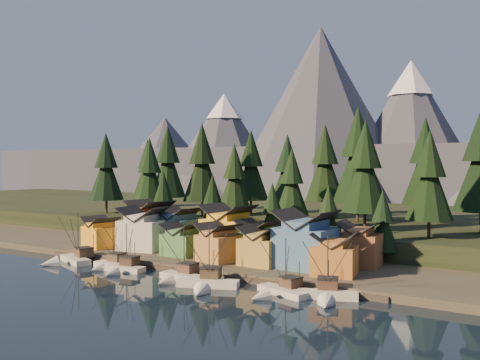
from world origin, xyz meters
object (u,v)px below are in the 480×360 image
Objects in this scene: boat_2 at (122,262)px; boat_5 at (278,285)px; house_front_1 at (143,227)px; house_back_0 at (150,221)px; boat_6 at (327,287)px; house_front_0 at (101,231)px; boat_4 at (206,276)px; boat_1 at (109,258)px; house_back_1 at (179,226)px; boat_0 at (70,253)px; boat_3 at (178,269)px.

boat_2 is 35.67m from boat_5.
house_front_1 is 1.03× the size of house_back_0.
boat_5 is 0.96× the size of boat_6.
boat_2 is 1.24× the size of house_front_0.
boat_4 reaches higher than boat_2.
boat_1 is 0.90× the size of boat_4.
boat_5 is at bearing -0.11° from house_front_0.
house_back_0 is at bearing 176.07° from house_back_1.
house_back_0 is at bearing 110.66° from boat_1.
house_back_1 is (10.48, -1.20, -0.65)m from house_back_0.
boat_0 is 1.01× the size of boat_4.
boat_4 is at bearing -40.94° from house_back_1.
house_front_1 is at bearing 178.44° from boat_5.
boat_6 is at bearing -0.81° from boat_1.
house_front_1 reaches higher than boat_6.
boat_6 is (8.01, 1.86, 0.25)m from boat_5.
boat_6 reaches higher than boat_3.
boat_5 is at bearing -12.21° from boat_4.
house_front_0 is at bearing 162.97° from boat_3.
boat_4 is at bearing 17.01° from boat_0.
boat_2 is 24.66m from house_front_0.
house_back_0 reaches higher than boat_1.
boat_2 is at bearing -76.70° from house_back_1.
house_back_0 is at bearing 114.92° from boat_2.
boat_5 is at bearing 172.75° from boat_6.
house_front_0 is (-34.81, 13.07, 3.27)m from boat_3.
house_front_1 is at bearing 149.38° from boat_3.
boat_3 is 38.61m from house_back_0.
house_back_1 is (-4.47, 23.72, 4.39)m from boat_2.
house_back_1 is (15.98, 10.34, 1.16)m from house_front_0.
boat_2 is at bearing -20.15° from house_front_0.
house_back_0 reaches higher than boat_3.
house_front_0 is (-20.46, 13.38, 3.23)m from boat_2.
boat_6 reaches higher than boat_2.
boat_3 is 37.32m from house_front_0.
boat_0 is at bearing -176.64° from boat_1.
boat_5 is (13.21, 2.16, -0.28)m from boat_4.
boat_0 reaches higher than boat_1.
boat_0 is 39.23m from boat_4.
house_front_1 is at bearing 28.31° from house_front_0.
boat_6 is (49.27, 0.41, -0.05)m from boat_1.
boat_1 is at bearing -60.63° from house_back_0.
boat_2 is 43.73m from boat_6.
boat_0 is 1.11× the size of boat_5.
boat_3 is 21.32m from boat_5.
boat_5 is 0.99× the size of house_back_0.
house_front_1 is (-45.03, 16.14, 4.90)m from boat_5.
boat_1 is 0.97× the size of house_back_0.
boat_1 is at bearing -25.08° from house_front_0.
boat_1 is 25.52m from house_back_0.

